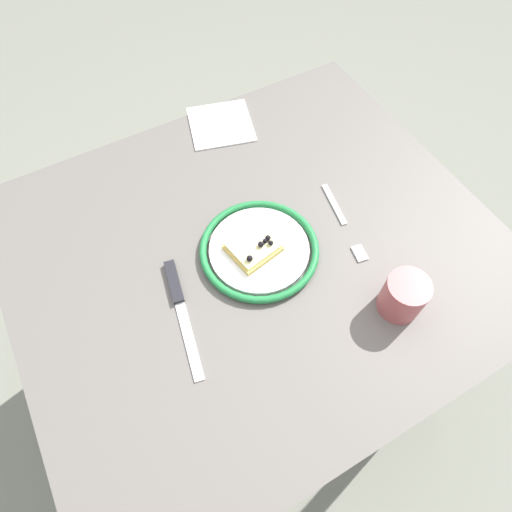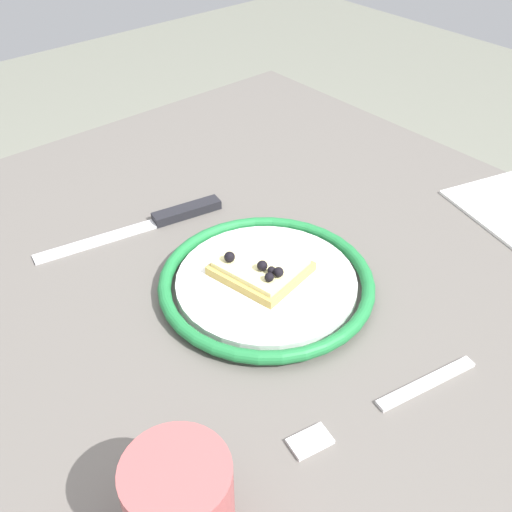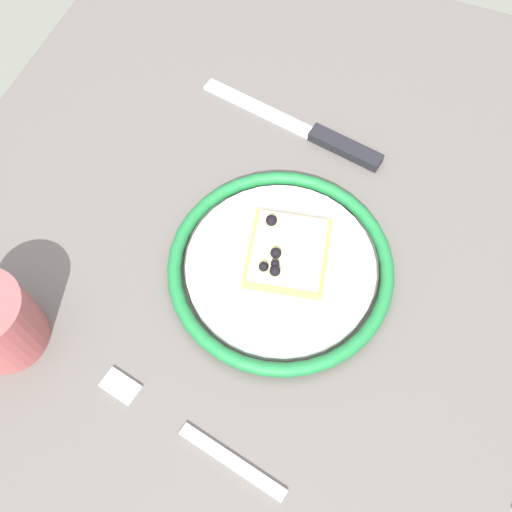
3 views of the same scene
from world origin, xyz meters
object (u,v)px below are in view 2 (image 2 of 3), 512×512
object	(u,v)px
fork	(385,404)
cup	(180,503)
knife	(163,219)
plate	(267,283)
pizza_slice_near	(261,267)
dining_table	(273,342)

from	to	relation	value
fork	cup	bearing A→B (deg)	83.82
knife	cup	xyz separation A→B (m)	(-0.35, 0.21, 0.04)
plate	fork	xyz separation A→B (m)	(-0.19, 0.02, -0.01)
pizza_slice_near	plate	bearing A→B (deg)	169.38
dining_table	plate	distance (m)	0.10
dining_table	pizza_slice_near	size ratio (longest dim) A/B	9.08
cup	knife	bearing A→B (deg)	-31.35
dining_table	cup	bearing A→B (deg)	124.76
dining_table	knife	xyz separation A→B (m)	(0.18, 0.03, 0.10)
fork	cup	world-z (taller)	cup
knife	fork	world-z (taller)	knife
pizza_slice_near	knife	distance (m)	0.17
fork	plate	bearing A→B (deg)	-6.82
dining_table	plate	xyz separation A→B (m)	(-0.00, 0.01, 0.10)
pizza_slice_near	knife	xyz separation A→B (m)	(0.17, 0.02, -0.02)
knife	cup	size ratio (longest dim) A/B	2.92
pizza_slice_near	cup	bearing A→B (deg)	127.77
knife	fork	bearing A→B (deg)	178.84
fork	dining_table	bearing A→B (deg)	-10.38
dining_table	knife	bearing A→B (deg)	8.42
plate	dining_table	bearing A→B (deg)	-85.13
knife	fork	distance (m)	0.37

